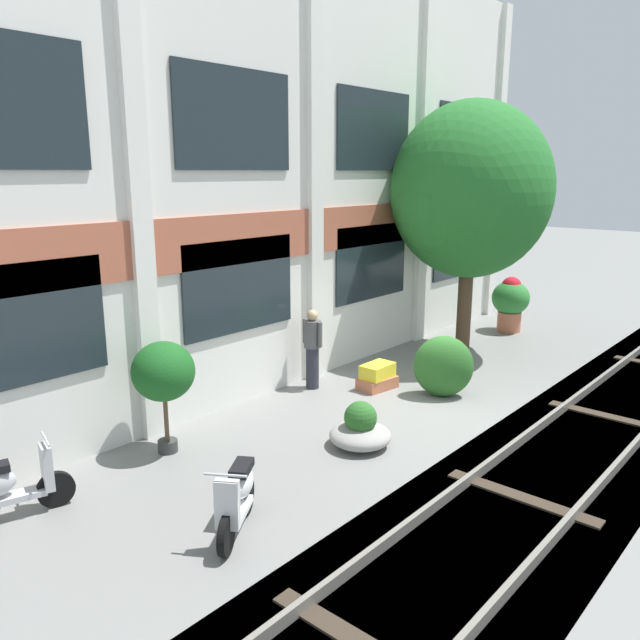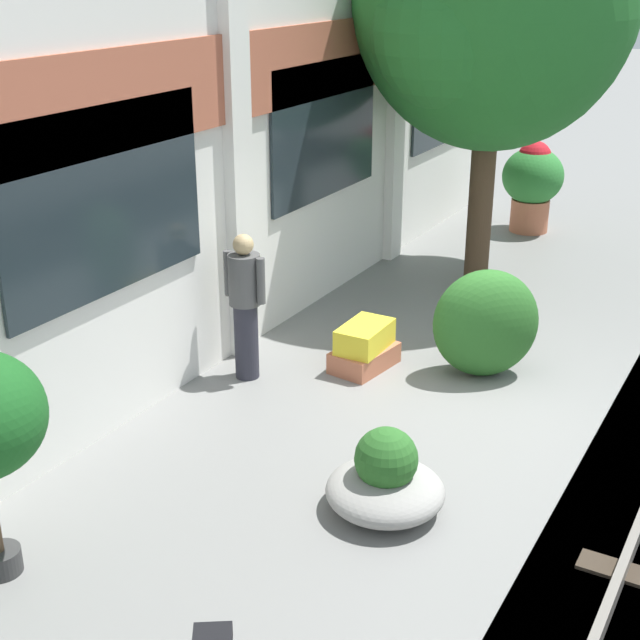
# 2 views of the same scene
# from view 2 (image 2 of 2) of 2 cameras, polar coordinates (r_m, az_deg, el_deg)

# --- Properties ---
(ground_plane) EXTENTS (80.00, 80.00, 0.00)m
(ground_plane) POSITION_cam_2_polar(r_m,az_deg,el_deg) (9.35, 9.07, -5.27)
(ground_plane) COLOR slate
(broadleaf_tree) EXTENTS (3.84, 3.65, 5.85)m
(broadleaf_tree) POSITION_cam_2_polar(r_m,az_deg,el_deg) (12.17, 11.12, 19.43)
(broadleaf_tree) COLOR #4C3826
(broadleaf_tree) RESTS_ON ground
(potted_plant_square_trough) EXTENTS (0.84, 0.59, 0.52)m
(potted_plant_square_trough) POSITION_cam_2_polar(r_m,az_deg,el_deg) (9.91, 2.87, -1.77)
(potted_plant_square_trough) COLOR #B76647
(potted_plant_square_trough) RESTS_ON ground
(potted_plant_stone_basin) EXTENTS (1.00, 1.00, 1.51)m
(potted_plant_stone_basin) POSITION_cam_2_polar(r_m,az_deg,el_deg) (15.22, 13.45, 8.70)
(potted_plant_stone_basin) COLOR #B76647
(potted_plant_stone_basin) RESTS_ON ground
(potted_plant_wide_bowl) EXTENTS (0.99, 0.99, 0.75)m
(potted_plant_wide_bowl) POSITION_cam_2_polar(r_m,az_deg,el_deg) (7.47, 4.21, -10.26)
(potted_plant_wide_bowl) COLOR gray
(potted_plant_wide_bowl) RESTS_ON ground
(resident_by_doorway) EXTENTS (0.34, 0.53, 1.62)m
(resident_by_doorway) POSITION_cam_2_polar(r_m,az_deg,el_deg) (9.49, -4.81, 1.13)
(resident_by_doorway) COLOR #282833
(resident_by_doorway) RESTS_ON ground
(topiary_hedge) EXTENTS (1.22, 1.35, 1.21)m
(topiary_hedge) POSITION_cam_2_polar(r_m,az_deg,el_deg) (9.77, 10.55, -0.21)
(topiary_hedge) COLOR #286023
(topiary_hedge) RESTS_ON ground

